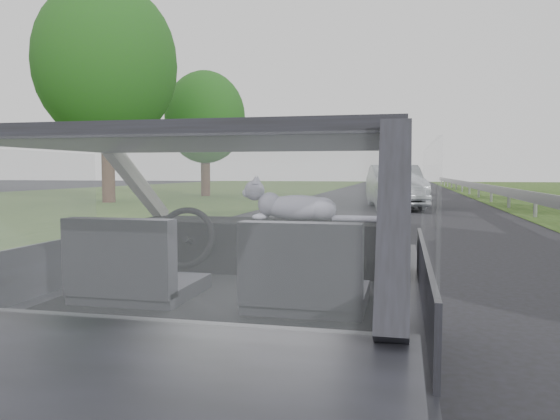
% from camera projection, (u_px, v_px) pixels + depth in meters
% --- Properties ---
extents(subject_car, '(1.80, 4.00, 1.45)m').
position_uv_depth(subject_car, '(235.00, 287.00, 2.68)').
color(subject_car, black).
rests_on(subject_car, ground).
extents(dashboard, '(1.58, 0.45, 0.30)m').
position_uv_depth(dashboard, '(267.00, 245.00, 3.28)').
color(dashboard, black).
rests_on(dashboard, subject_car).
extents(driver_seat, '(0.50, 0.72, 0.42)m').
position_uv_depth(driver_seat, '(132.00, 263.00, 2.48)').
color(driver_seat, black).
rests_on(driver_seat, subject_car).
extents(passenger_seat, '(0.50, 0.72, 0.42)m').
position_uv_depth(passenger_seat, '(305.00, 270.00, 2.30)').
color(passenger_seat, black).
rests_on(passenger_seat, subject_car).
extents(steering_wheel, '(0.36, 0.36, 0.04)m').
position_uv_depth(steering_wheel, '(185.00, 238.00, 3.08)').
color(steering_wheel, black).
rests_on(steering_wheel, dashboard).
extents(cat, '(0.60, 0.21, 0.27)m').
position_uv_depth(cat, '(298.00, 206.00, 3.26)').
color(cat, gray).
rests_on(cat, dashboard).
extents(other_car, '(2.57, 4.89, 1.53)m').
position_uv_depth(other_car, '(395.00, 187.00, 19.26)').
color(other_car, '#B6BBC3').
rests_on(other_car, ground).
extents(tree_5, '(7.17, 7.17, 8.83)m').
position_uv_depth(tree_5, '(107.00, 96.00, 22.52)').
color(tree_5, '#236019').
rests_on(tree_5, ground).
extents(tree_6, '(4.86, 4.86, 6.38)m').
position_uv_depth(tree_6, '(205.00, 136.00, 28.70)').
color(tree_6, '#236019').
rests_on(tree_6, ground).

